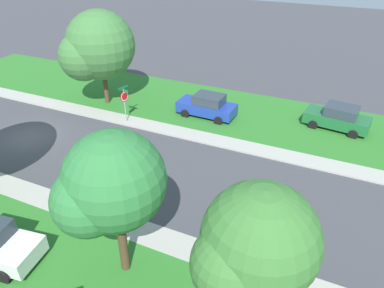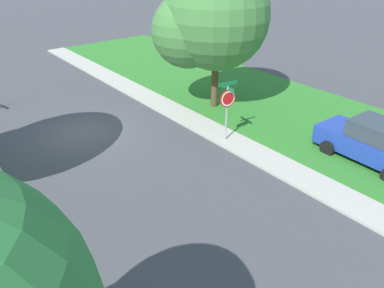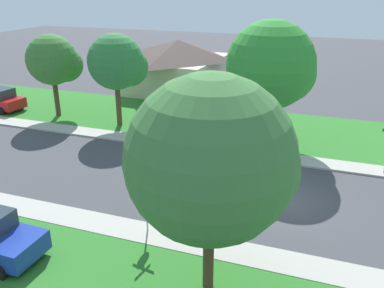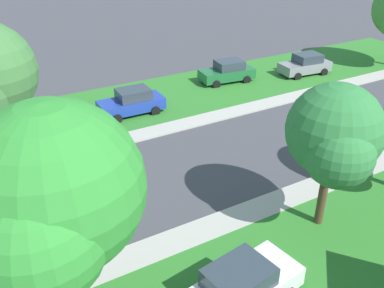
% 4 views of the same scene
% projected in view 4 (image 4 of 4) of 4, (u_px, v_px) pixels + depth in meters
% --- Properties ---
extents(sidewalk_east, '(1.40, 56.00, 0.10)m').
position_uv_depth(sidewalk_east, '(283.00, 200.00, 19.54)').
color(sidewalk_east, '#ADA89E').
rests_on(sidewalk_east, ground).
extents(lawn_east, '(8.00, 56.00, 0.08)m').
position_uv_depth(lawn_east, '(365.00, 263.00, 15.97)').
color(lawn_east, '#2D7528').
rests_on(lawn_east, ground).
extents(sidewalk_west, '(1.40, 56.00, 0.10)m').
position_uv_depth(sidewalk_west, '(185.00, 124.00, 26.69)').
color(sidewalk_west, '#ADA89E').
rests_on(sidewalk_west, ground).
extents(lawn_west, '(8.00, 56.00, 0.08)m').
position_uv_depth(lawn_west, '(153.00, 99.00, 30.27)').
color(lawn_west, '#2D7528').
rests_on(lawn_west, ground).
extents(stop_sign_far_corner, '(0.91, 0.91, 2.77)m').
position_uv_depth(stop_sign_far_corner, '(70.00, 123.00, 22.50)').
color(stop_sign_far_corner, '#9E9EA3').
rests_on(stop_sign_far_corner, ground).
extents(car_grey_far_down_street, '(2.36, 4.46, 1.76)m').
position_uv_depth(car_grey_far_down_street, '(305.00, 65.00, 34.74)').
color(car_grey_far_down_street, gray).
rests_on(car_grey_far_down_street, ground).
extents(car_green_across_road, '(2.43, 4.49, 1.76)m').
position_uv_depth(car_green_across_road, '(227.00, 72.00, 33.15)').
color(car_green_across_road, '#1E6033').
rests_on(car_green_across_road, ground).
extents(car_white_driveway_right, '(2.49, 4.51, 1.76)m').
position_uv_depth(car_white_driveway_right, '(241.00, 287.00, 13.86)').
color(car_white_driveway_right, white).
rests_on(car_white_driveway_right, ground).
extents(car_blue_kerbside_mid, '(2.13, 4.35, 1.76)m').
position_uv_depth(car_blue_kerbside_mid, '(132.00, 102.00, 27.70)').
color(car_blue_kerbside_mid, '#1E389E').
rests_on(car_blue_kerbside_mid, ground).
extents(tree_corner_large, '(5.48, 5.10, 7.61)m').
position_uv_depth(tree_corner_large, '(52.00, 200.00, 11.36)').
color(tree_corner_large, '#4C3823').
rests_on(tree_corner_large, ground).
extents(tree_across_right, '(4.01, 3.73, 6.36)m').
position_uv_depth(tree_across_right, '(335.00, 137.00, 15.81)').
color(tree_across_right, '#4C3823').
rests_on(tree_across_right, ground).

